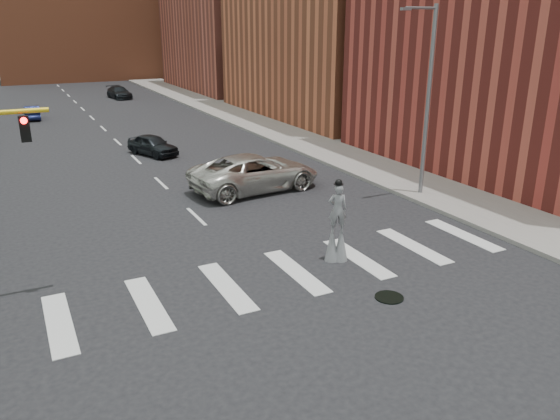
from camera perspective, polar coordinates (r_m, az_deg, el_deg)
The scene contains 11 objects.
ground_plane at distance 17.72m, azimuth -0.49°, elevation -8.49°, with size 160.00×160.00×0.00m, color black.
sidewalk_right at distance 44.42m, azimuth -0.21°, elevation 8.47°, with size 5.00×90.00×0.18m, color gray.
manhole at distance 17.65m, azimuth 11.34°, elevation -8.94°, with size 0.90×0.90×0.04m, color black.
building_far at distance 74.03m, azimuth -3.84°, elevation 20.32°, with size 16.00×22.00×20.00m, color #9E4A3A.
building_backdrop at distance 93.03m, azimuth -19.66°, elevation 18.43°, with size 26.00×14.00×18.00m, color #B35A38.
streetlight at distance 27.07m, azimuth 15.10°, elevation 11.38°, with size 2.05×0.20×9.00m.
stilt_performer at distance 19.55m, azimuth 5.97°, elevation -1.93°, with size 0.81×0.67×3.06m.
suv_crossing at distance 27.96m, azimuth -2.62°, elevation 3.95°, with size 3.12×6.76×1.88m, color beige.
car_near at distance 36.61m, azimuth -13.17°, elevation 6.63°, with size 1.58×3.93×1.34m, color black.
car_mid at distance 54.16m, azimuth -24.46°, elevation 9.25°, with size 1.28×3.67×1.21m, color #171F50.
car_far at distance 66.30m, azimuth -16.46°, elevation 11.69°, with size 1.86×4.58×1.33m, color black.
Camera 1 is at (-6.90, -14.13, 8.16)m, focal length 35.00 mm.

